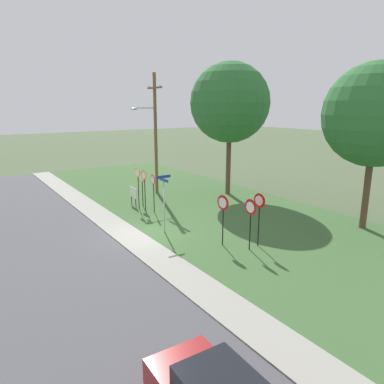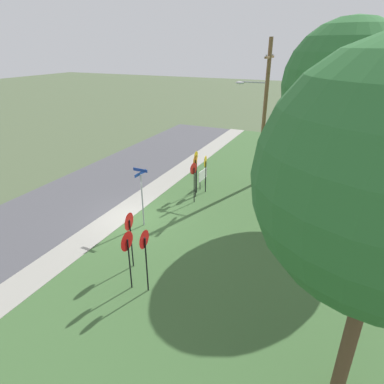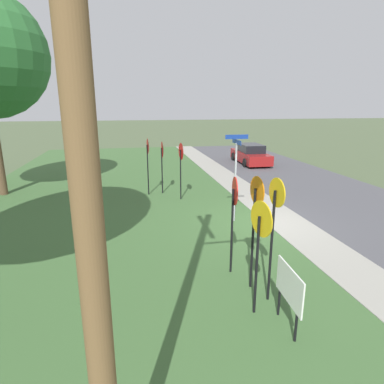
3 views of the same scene
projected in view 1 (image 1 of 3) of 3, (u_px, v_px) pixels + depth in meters
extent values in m
plane|color=#4C5B3D|center=(144.00, 235.00, 18.73)|extent=(160.00, 160.00, 0.00)
cube|color=#4C4C51|center=(50.00, 255.00, 16.12)|extent=(44.00, 6.40, 0.01)
cube|color=#99968C|center=(130.00, 237.00, 18.29)|extent=(44.00, 1.60, 0.06)
cube|color=#3D6033|center=(230.00, 215.00, 22.00)|extent=(44.00, 12.00, 0.04)
cylinder|color=black|center=(139.00, 190.00, 23.11)|extent=(0.06, 0.06, 2.48)
cylinder|color=gold|center=(137.00, 173.00, 22.80)|extent=(0.61, 0.07, 0.61)
cylinder|color=white|center=(137.00, 173.00, 22.79)|extent=(0.47, 0.04, 0.47)
cylinder|color=black|center=(154.00, 196.00, 22.32)|extent=(0.06, 0.06, 2.19)
cylinder|color=red|center=(153.00, 180.00, 22.05)|extent=(0.68, 0.13, 0.69)
cylinder|color=white|center=(153.00, 180.00, 22.04)|extent=(0.53, 0.09, 0.54)
cylinder|color=black|center=(143.00, 191.00, 23.71)|extent=(0.06, 0.06, 2.09)
cylinder|color=gold|center=(142.00, 177.00, 23.45)|extent=(0.70, 0.15, 0.71)
cylinder|color=white|center=(141.00, 177.00, 23.44)|extent=(0.55, 0.10, 0.55)
cylinder|color=black|center=(145.00, 192.00, 22.78)|extent=(0.06, 0.06, 2.38)
cylinder|color=orange|center=(144.00, 175.00, 22.48)|extent=(0.64, 0.07, 0.64)
cylinder|color=white|center=(144.00, 175.00, 22.47)|extent=(0.50, 0.04, 0.50)
cylinder|color=black|center=(223.00, 223.00, 16.99)|extent=(0.06, 0.06, 2.23)
cone|color=red|center=(223.00, 203.00, 16.72)|extent=(0.74, 0.12, 0.74)
cone|color=silver|center=(222.00, 203.00, 16.71)|extent=(0.50, 0.08, 0.51)
cylinder|color=black|center=(259.00, 223.00, 16.89)|extent=(0.06, 0.06, 2.36)
cone|color=red|center=(259.00, 201.00, 16.60)|extent=(0.70, 0.08, 0.70)
cone|color=white|center=(259.00, 201.00, 16.59)|extent=(0.48, 0.05, 0.48)
cylinder|color=black|center=(250.00, 228.00, 16.45)|extent=(0.06, 0.06, 2.18)
cone|color=red|center=(250.00, 207.00, 16.19)|extent=(0.76, 0.04, 0.76)
cone|color=white|center=(250.00, 207.00, 16.17)|extent=(0.52, 0.02, 0.52)
cylinder|color=#9EA0A8|center=(164.00, 207.00, 18.67)|extent=(0.07, 0.07, 2.82)
cylinder|color=#9EA0A8|center=(164.00, 181.00, 18.33)|extent=(0.09, 0.09, 0.03)
cube|color=navy|center=(164.00, 180.00, 18.32)|extent=(0.96, 0.05, 0.15)
cube|color=navy|center=(164.00, 177.00, 18.28)|extent=(0.04, 0.82, 0.15)
cylinder|color=brown|center=(156.00, 135.00, 26.75)|extent=(0.24, 0.24, 9.05)
cube|color=brown|center=(155.00, 88.00, 25.93)|extent=(2.10, 0.12, 0.12)
cylinder|color=gray|center=(149.00, 87.00, 26.59)|extent=(0.09, 0.09, 0.10)
cylinder|color=gray|center=(160.00, 86.00, 25.22)|extent=(0.09, 0.09, 0.10)
cylinder|color=#9EA0A8|center=(145.00, 108.00, 25.81)|extent=(0.08, 1.70, 0.08)
ellipsoid|color=#B7B7BC|center=(134.00, 109.00, 25.36)|extent=(0.40, 0.56, 0.18)
cylinder|color=black|center=(132.00, 200.00, 24.43)|extent=(0.05, 0.05, 0.55)
cylinder|color=black|center=(136.00, 203.00, 23.78)|extent=(0.05, 0.05, 0.55)
cube|color=white|center=(133.00, 193.00, 23.96)|extent=(1.10, 0.10, 0.70)
cylinder|color=brown|center=(228.00, 159.00, 26.81)|extent=(0.36, 0.36, 5.42)
sphere|color=#2D6B33|center=(230.00, 103.00, 25.82)|extent=(5.88, 5.88, 5.88)
cylinder|color=brown|center=(367.00, 186.00, 19.17)|extent=(0.36, 0.36, 4.84)
sphere|color=#2D6B33|center=(376.00, 115.00, 18.27)|extent=(5.46, 5.46, 5.46)
cylinder|color=black|center=(221.00, 372.00, 8.63)|extent=(0.61, 0.20, 0.60)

